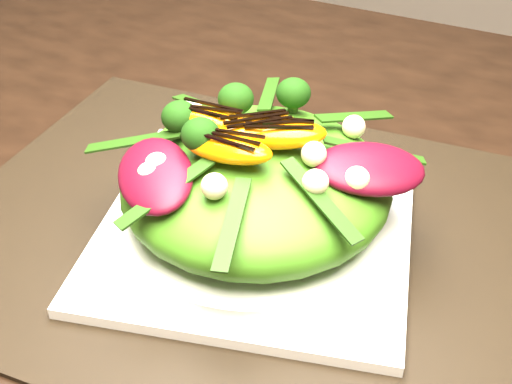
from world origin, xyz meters
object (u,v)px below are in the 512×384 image
at_px(orange_segment, 241,115).
at_px(salad_bowl, 256,215).
at_px(plate_base, 256,228).
at_px(lettuce_mound, 256,183).
at_px(placemat, 256,234).

bearing_deg(orange_segment, salad_bowl, -42.24).
distance_m(plate_base, lettuce_mound, 0.04).
distance_m(lettuce_mound, orange_segment, 0.05).
distance_m(salad_bowl, lettuce_mound, 0.03).
height_order(salad_bowl, lettuce_mound, lettuce_mound).
relative_size(plate_base, lettuce_mound, 1.17).
height_order(placemat, plate_base, plate_base).
height_order(salad_bowl, orange_segment, orange_segment).
xyz_separation_m(salad_bowl, lettuce_mound, (0.00, 0.00, 0.03)).
distance_m(placemat, salad_bowl, 0.02).
xyz_separation_m(placemat, plate_base, (0.00, 0.00, 0.01)).
bearing_deg(salad_bowl, plate_base, -90.00).
distance_m(plate_base, orange_segment, 0.09).
height_order(plate_base, salad_bowl, salad_bowl).
bearing_deg(salad_bowl, placemat, -90.00).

